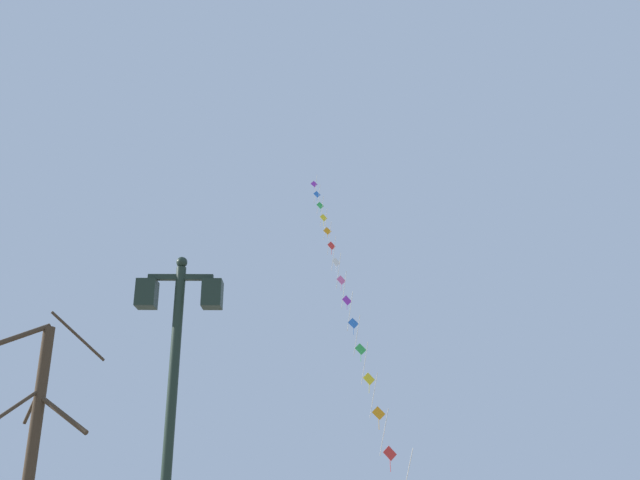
{
  "coord_description": "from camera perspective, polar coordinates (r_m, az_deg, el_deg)",
  "views": [
    {
      "loc": [
        0.18,
        -0.05,
        1.67
      ],
      "look_at": [
        0.43,
        26.41,
        11.43
      ],
      "focal_mm": 38.42,
      "sensor_mm": 36.0,
      "label": 1
    }
  ],
  "objects": [
    {
      "name": "twin_lantern_lamp_post",
      "position": [
        9.82,
        -12.02,
        -9.8
      ],
      "size": [
        1.22,
        0.28,
        4.89
      ],
      "color": "#1E2D23",
      "rests_on": "ground_plane"
    },
    {
      "name": "kite_train",
      "position": [
        32.59,
        1.79,
        -3.45
      ],
      "size": [
        3.05,
        21.56,
        21.12
      ],
      "color": "brown",
      "rests_on": "ground_plane"
    },
    {
      "name": "bare_tree",
      "position": [
        14.2,
        -22.76,
        -15.25
      ],
      "size": [
        1.9,
        1.75,
        5.04
      ],
      "color": "#423323",
      "rests_on": "ground_plane"
    }
  ]
}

